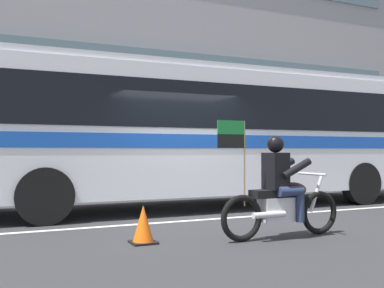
{
  "coord_description": "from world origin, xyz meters",
  "views": [
    {
      "loc": [
        -3.65,
        -8.52,
        1.34
      ],
      "look_at": [
        -0.21,
        -0.98,
        1.46
      ],
      "focal_mm": 42.65,
      "sensor_mm": 36.0,
      "label": 1
    }
  ],
  "objects_px": {
    "motorcycle_with_rider": "(281,194)",
    "traffic_cone": "(143,225)",
    "fire_hydrant": "(178,178)",
    "transit_bus": "(213,128)"
  },
  "relations": [
    {
      "from": "motorcycle_with_rider",
      "to": "fire_hydrant",
      "type": "distance_m",
      "value": 6.96
    },
    {
      "from": "motorcycle_with_rider",
      "to": "fire_hydrant",
      "type": "relative_size",
      "value": 2.93
    },
    {
      "from": "fire_hydrant",
      "to": "traffic_cone",
      "type": "relative_size",
      "value": 1.36
    },
    {
      "from": "motorcycle_with_rider",
      "to": "traffic_cone",
      "type": "height_order",
      "value": "motorcycle_with_rider"
    },
    {
      "from": "fire_hydrant",
      "to": "traffic_cone",
      "type": "height_order",
      "value": "fire_hydrant"
    },
    {
      "from": "motorcycle_with_rider",
      "to": "traffic_cone",
      "type": "relative_size",
      "value": 3.99
    },
    {
      "from": "fire_hydrant",
      "to": "traffic_cone",
      "type": "distance_m",
      "value": 7.14
    },
    {
      "from": "traffic_cone",
      "to": "fire_hydrant",
      "type": "bearing_deg",
      "value": 63.26
    },
    {
      "from": "motorcycle_with_rider",
      "to": "fire_hydrant",
      "type": "bearing_deg",
      "value": 80.38
    },
    {
      "from": "transit_bus",
      "to": "fire_hydrant",
      "type": "distance_m",
      "value": 3.25
    }
  ]
}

